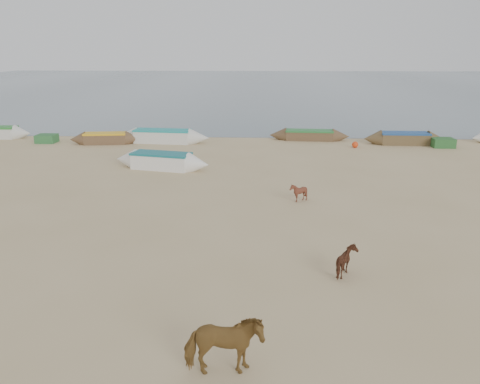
% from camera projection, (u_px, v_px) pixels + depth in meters
% --- Properties ---
extents(ground, '(140.00, 140.00, 0.00)m').
position_uv_depth(ground, '(235.00, 254.00, 15.91)').
color(ground, tan).
rests_on(ground, ground).
extents(sea, '(160.00, 160.00, 0.00)m').
position_uv_depth(sea, '(257.00, 84.00, 94.25)').
color(sea, slate).
rests_on(sea, ground).
extents(cow_adult, '(1.76, 0.95, 1.42)m').
position_uv_depth(cow_adult, '(223.00, 346.00, 9.83)').
color(cow_adult, brown).
rests_on(cow_adult, ground).
extents(calf_front, '(0.89, 0.81, 0.87)m').
position_uv_depth(calf_front, '(299.00, 192.00, 21.32)').
color(calf_front, '#5A2A1C').
rests_on(calf_front, ground).
extents(calf_right, '(0.80, 0.92, 0.91)m').
position_uv_depth(calf_right, '(347.00, 262.00, 14.28)').
color(calf_right, '#552C1B').
rests_on(calf_right, ground).
extents(near_canoe, '(5.94, 2.56, 0.95)m').
position_uv_depth(near_canoe, '(161.00, 161.00, 27.18)').
color(near_canoe, white).
rests_on(near_canoe, ground).
extents(waterline_canoes, '(56.47, 4.06, 0.99)m').
position_uv_depth(waterline_canoes, '(236.00, 136.00, 35.10)').
color(waterline_canoes, brown).
rests_on(waterline_canoes, ground).
extents(beach_clutter, '(45.74, 3.18, 0.64)m').
position_uv_depth(beach_clutter, '(300.00, 140.00, 34.36)').
color(beach_clutter, '#2F6836').
rests_on(beach_clutter, ground).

